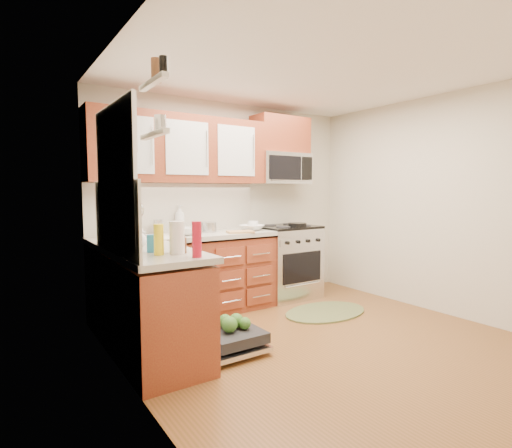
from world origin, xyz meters
TOP-DOWN VIEW (x-y plane):
  - floor at (0.00, 0.00)m, footprint 3.50×3.50m
  - ceiling at (0.00, 0.00)m, footprint 3.50×3.50m
  - wall_back at (0.00, 1.75)m, footprint 3.50×0.04m
  - wall_left at (-1.75, 0.00)m, footprint 0.04×3.50m
  - wall_right at (1.75, 0.00)m, footprint 0.04×3.50m
  - base_cabinet_back at (-0.73, 1.45)m, footprint 2.05×0.60m
  - base_cabinet_left at (-1.45, 0.52)m, footprint 0.60×1.25m
  - countertop_back at (-0.72, 1.44)m, footprint 2.07×0.64m
  - countertop_left at (-1.44, 0.53)m, footprint 0.64×1.27m
  - backsplash_back at (-0.73, 1.74)m, footprint 2.05×0.02m
  - backsplash_left at (-1.74, 0.52)m, footprint 0.02×1.25m
  - upper_cabinets at (-0.73, 1.57)m, footprint 2.05×0.35m
  - cabinet_over_mw at (0.68, 1.57)m, footprint 0.76×0.35m
  - range at (0.68, 1.43)m, footprint 0.76×0.64m
  - microwave at (0.68, 1.55)m, footprint 0.76×0.38m
  - sink at (-1.25, 1.42)m, footprint 0.62×0.50m
  - dishwasher at (-0.86, 0.30)m, footprint 0.70×0.60m
  - window at (-1.74, 0.50)m, footprint 0.03×1.05m
  - window_blind at (-1.71, 0.50)m, footprint 0.02×0.96m
  - shelf_upper at (-1.72, -0.35)m, footprint 0.04×0.40m
  - shelf_lower at (-1.72, -0.35)m, footprint 0.04×0.40m
  - rug at (0.63, 0.63)m, footprint 1.13×0.80m
  - skillet at (0.75, 1.30)m, footprint 0.26×0.26m
  - stock_pot at (-0.43, 1.50)m, footprint 0.24×0.24m
  - cutting_board at (-0.15, 1.24)m, footprint 0.34×0.27m
  - canister at (-1.00, 1.60)m, footprint 0.14×0.14m
  - paper_towel_roll at (-1.35, 0.23)m, footprint 0.15×0.15m
  - mustard_bottle at (-1.48, 0.26)m, footprint 0.09×0.09m
  - red_bottle at (-1.29, 0.00)m, footprint 0.08×0.08m
  - wooden_box at (-1.32, 0.27)m, footprint 0.14×0.12m
  - blue_carton at (-1.48, 0.42)m, footprint 0.10×0.08m
  - bowl_a at (0.11, 1.40)m, footprint 0.36×0.36m
  - bowl_b at (-0.78, 1.37)m, footprint 0.28×0.28m
  - cup at (0.20, 1.50)m, footprint 0.16×0.16m
  - soap_bottle_a at (-0.71, 1.68)m, footprint 0.16×0.16m
  - soap_bottle_b at (-1.41, 0.91)m, footprint 0.10×0.10m
  - soap_bottle_c at (-1.48, 0.77)m, footprint 0.15×0.15m

SIDE VIEW (x-z plane):
  - floor at x=0.00m, z-range 0.00..0.00m
  - rug at x=0.63m, z-range 0.00..0.02m
  - dishwasher at x=-0.86m, z-range 0.00..0.20m
  - base_cabinet_back at x=-0.73m, z-range 0.00..0.85m
  - base_cabinet_left at x=-1.45m, z-range 0.00..0.85m
  - range at x=0.68m, z-range 0.00..0.95m
  - sink at x=-1.25m, z-range 0.67..0.93m
  - countertop_back at x=-0.72m, z-range 0.88..0.93m
  - countertop_left at x=-1.44m, z-range 0.88..0.93m
  - cutting_board at x=-0.15m, z-range 0.93..0.95m
  - bowl_a at x=0.11m, z-range 0.93..0.99m
  - bowl_b at x=-0.78m, z-range 0.93..1.01m
  - skillet at x=0.75m, z-range 0.95..0.99m
  - cup at x=0.20m, z-range 0.93..1.03m
  - stock_pot at x=-0.43m, z-range 0.93..1.04m
  - wooden_box at x=-1.32m, z-range 0.93..1.05m
  - blue_carton at x=-1.48m, z-range 0.93..1.07m
  - canister at x=-1.00m, z-range 0.93..1.09m
  - soap_bottle_c at x=-1.48m, z-range 0.93..1.10m
  - soap_bottle_b at x=-1.41m, z-range 0.93..1.11m
  - mustard_bottle at x=-1.48m, z-range 0.93..1.16m
  - paper_towel_roll at x=-1.35m, z-range 0.92..1.18m
  - red_bottle at x=-1.29m, z-range 0.93..1.19m
  - soap_bottle_a at x=-0.71m, z-range 0.93..1.25m
  - backsplash_back at x=-0.73m, z-range 0.93..1.49m
  - backsplash_left at x=-1.74m, z-range 0.93..1.49m
  - wall_back at x=0.00m, z-range 0.00..2.50m
  - wall_left at x=-1.75m, z-range 0.00..2.50m
  - wall_right at x=1.75m, z-range 0.00..2.50m
  - window at x=-1.74m, z-range 1.02..2.08m
  - microwave at x=0.68m, z-range 1.50..1.90m
  - shelf_lower at x=-1.72m, z-range 1.74..1.76m
  - upper_cabinets at x=-0.73m, z-range 1.50..2.25m
  - window_blind at x=-1.71m, z-range 1.68..2.08m
  - shelf_upper at x=-1.72m, z-range 2.03..2.06m
  - cabinet_over_mw at x=0.68m, z-range 1.90..2.37m
  - ceiling at x=0.00m, z-range 2.50..2.50m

